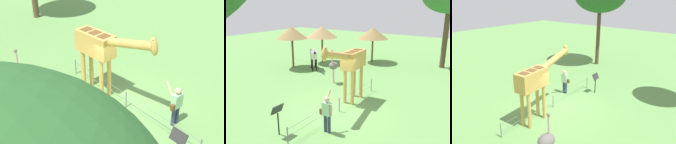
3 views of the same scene
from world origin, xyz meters
TOP-DOWN VIEW (x-y plane):
  - ground_plane at (0.00, 0.00)m, footprint 60.00×60.00m
  - giraffe at (-1.32, -0.02)m, footprint 3.95×0.84m
  - visitor at (1.91, 0.82)m, footprint 0.60×0.59m
  - zebra at (-5.29, -5.83)m, footprint 1.49×1.49m
  - ostrich at (-3.48, -2.65)m, footprint 0.70×0.56m
  - shade_hut_near at (-10.26, -3.16)m, footprint 2.65×2.65m
  - shade_hut_far at (-4.93, -7.75)m, footprint 2.51×2.51m
  - shade_hut_aside at (-7.64, -6.78)m, footprint 2.69×2.69m
  - info_sign at (3.18, -0.68)m, footprint 0.56×0.21m
  - wire_fence at (0.00, 0.15)m, footprint 7.05×0.05m

SIDE VIEW (x-z plane):
  - ground_plane at x=0.00m, z-range 0.00..0.00m
  - wire_fence at x=0.00m, z-range 0.03..0.78m
  - visitor at x=1.91m, z-range 0.03..1.78m
  - info_sign at x=3.18m, z-range 0.29..1.61m
  - zebra at x=-5.29m, z-range 0.33..1.99m
  - ostrich at x=-3.48m, z-range 0.05..2.30m
  - giraffe at x=-1.32m, z-range 0.47..3.94m
  - shade_hut_near at x=-10.26m, z-range 1.04..4.14m
  - shade_hut_aside at x=-7.64m, z-range 1.11..4.33m
  - shade_hut_far at x=-4.93m, z-range 1.18..4.53m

